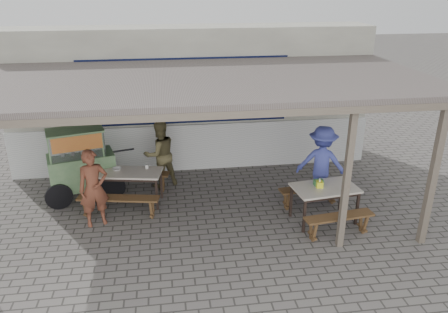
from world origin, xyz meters
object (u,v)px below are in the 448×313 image
at_px(table_right, 325,191).
at_px(donation_box, 319,182).
at_px(vendor_cart, 80,161).
at_px(bench_left_street, 119,202).
at_px(bench_right_street, 339,221).
at_px(bench_right_wall, 310,192).
at_px(tissue_box, 319,184).
at_px(bench_left_wall, 133,177).
at_px(condiment_jar, 147,166).
at_px(patron_wall_side, 160,154).
at_px(patron_street_side, 94,188).
at_px(table_left, 125,175).
at_px(patron_right_table, 322,163).
at_px(condiment_bowl, 117,169).

height_order(table_right, donation_box, donation_box).
bearing_deg(vendor_cart, donation_box, -34.08).
relative_size(bench_left_street, bench_right_street, 1.22).
height_order(bench_right_wall, tissue_box, tissue_box).
bearing_deg(donation_box, bench_left_wall, 154.36).
distance_m(vendor_cart, condiment_jar, 1.47).
distance_m(vendor_cart, patron_wall_side, 1.77).
relative_size(table_right, patron_street_side, 0.85).
xyz_separation_m(patron_street_side, condiment_jar, (1.00, 0.93, 0.00)).
relative_size(table_left, bench_left_street, 0.98).
bearing_deg(patron_right_table, bench_right_street, 105.59).
bearing_deg(vendor_cart, condiment_jar, -27.59).
bearing_deg(table_left, vendor_cart, 166.99).
height_order(bench_left_street, bench_right_wall, same).
distance_m(bench_left_street, bench_right_wall, 4.02).
distance_m(vendor_cart, donation_box, 5.11).
xyz_separation_m(bench_right_street, patron_wall_side, (-3.30, 2.72, 0.47)).
xyz_separation_m(patron_street_side, condiment_bowl, (0.36, 0.91, -0.01)).
height_order(bench_right_wall, patron_wall_side, patron_wall_side).
xyz_separation_m(bench_left_street, bench_left_wall, (0.23, 1.19, 0.00)).
bearing_deg(patron_street_side, donation_box, -24.21).
relative_size(vendor_cart, tissue_box, 15.08).
relative_size(patron_wall_side, tissue_box, 12.71).
xyz_separation_m(table_right, tissue_box, (-0.12, 0.01, 0.14)).
relative_size(donation_box, condiment_jar, 2.16).
xyz_separation_m(bench_right_wall, condiment_jar, (-3.44, 0.81, 0.46)).
relative_size(bench_right_wall, tissue_box, 10.98).
distance_m(bench_right_street, tissue_box, 0.81).
bearing_deg(condiment_jar, bench_right_street, -29.63).
relative_size(bench_right_street, condiment_jar, 16.82).
bearing_deg(vendor_cart, patron_right_table, -23.47).
relative_size(table_right, tissue_box, 10.67).
bearing_deg(table_right, bench_left_street, 162.90).
xyz_separation_m(bench_left_wall, table_right, (3.87, -1.90, 0.33)).
relative_size(bench_right_wall, patron_right_table, 0.83).
xyz_separation_m(patron_right_table, tissue_box, (-0.40, -0.99, -0.02)).
bearing_deg(bench_right_wall, patron_street_side, 174.32).
distance_m(condiment_jar, condiment_bowl, 0.64).
distance_m(patron_street_side, patron_right_table, 4.82).
bearing_deg(bench_right_wall, table_right, -90.00).
xyz_separation_m(bench_right_street, tissue_box, (-0.20, 0.63, 0.48)).
height_order(bench_left_street, tissue_box, tissue_box).
xyz_separation_m(bench_left_street, patron_wall_side, (0.87, 1.38, 0.45)).
bearing_deg(table_right, condiment_jar, 150.74).
bearing_deg(bench_right_wall, condiment_jar, 159.57).
distance_m(bench_left_street, patron_street_side, 0.65).
bearing_deg(bench_right_street, vendor_cart, 147.76).
height_order(table_right, patron_right_table, patron_right_table).
bearing_deg(bench_left_wall, table_left, -90.00).
xyz_separation_m(table_right, bench_right_street, (0.08, -0.62, -0.34)).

